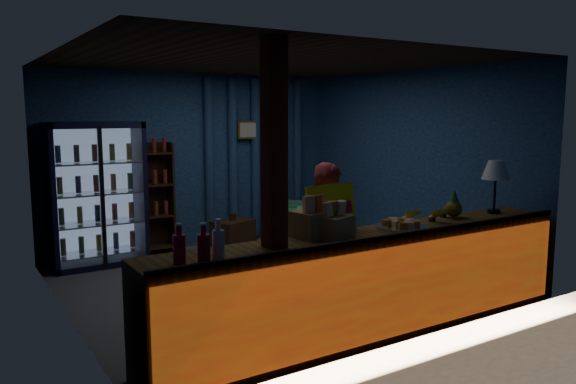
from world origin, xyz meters
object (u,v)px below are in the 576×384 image
(shopkeeper, at_px, (330,242))
(pastry_tray, at_px, (402,226))
(green_chair, at_px, (293,224))
(table_lamp, at_px, (496,172))

(shopkeeper, height_order, pastry_tray, shopkeeper)
(shopkeeper, height_order, green_chair, shopkeeper)
(pastry_tray, height_order, table_lamp, table_lamp)
(green_chair, bearing_deg, shopkeeper, 38.72)
(shopkeeper, relative_size, pastry_tray, 3.12)
(shopkeeper, relative_size, table_lamp, 2.72)
(green_chair, height_order, pastry_tray, pastry_tray)
(pastry_tray, bearing_deg, shopkeeper, 129.31)
(green_chair, relative_size, table_lamp, 1.29)
(pastry_tray, distance_m, table_lamp, 1.45)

